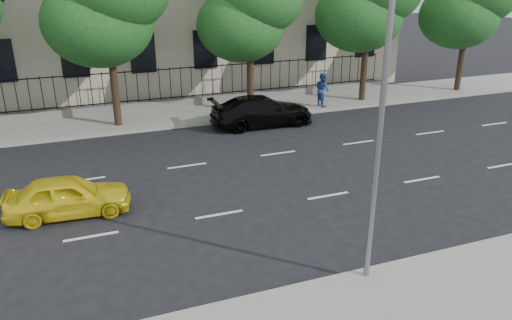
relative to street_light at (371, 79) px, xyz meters
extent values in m
plane|color=black|center=(-2.50, 1.77, -5.15)|extent=(120.00, 120.00, 0.00)
cube|color=gray|center=(-2.50, 15.77, -5.07)|extent=(60.00, 4.00, 0.15)
cube|color=slate|center=(-2.50, 17.47, -4.80)|extent=(30.00, 0.50, 0.40)
cube|color=black|center=(-2.50, 17.47, -4.50)|extent=(28.80, 0.05, 0.05)
cube|color=black|center=(-2.50, 17.47, -2.90)|extent=(28.80, 0.05, 0.05)
cylinder|color=slate|center=(0.00, -0.53, -1.00)|extent=(0.14, 0.14, 8.00)
cylinder|color=#382619|center=(-4.50, 14.97, -3.34)|extent=(0.36, 0.36, 3.32)
ellipsoid|color=#1F4717|center=(-4.90, 15.27, -0.05)|extent=(5.13, 5.13, 4.21)
cylinder|color=#382619|center=(2.50, 14.97, -3.46)|extent=(0.36, 0.36, 3.08)
ellipsoid|color=#1F4717|center=(2.10, 15.27, -0.48)|extent=(4.56, 4.56, 3.74)
cylinder|color=#382619|center=(9.50, 14.97, -3.39)|extent=(0.36, 0.36, 3.22)
ellipsoid|color=#1F4717|center=(9.10, 15.27, -0.22)|extent=(4.94, 4.94, 4.06)
cylinder|color=#382619|center=(16.50, 14.97, -3.49)|extent=(0.36, 0.36, 3.01)
ellipsoid|color=#1F4717|center=(16.10, 15.27, -0.49)|extent=(4.75, 4.75, 3.90)
imported|color=yellow|center=(-7.03, 6.00, -4.49)|extent=(3.98, 1.82, 1.32)
imported|color=black|center=(2.32, 12.79, -4.39)|extent=(5.22, 2.19, 1.51)
imported|color=navy|center=(6.64, 14.56, -4.07)|extent=(0.80, 0.97, 1.86)
camera|label=1|loc=(-6.49, -9.68, 2.46)|focal=35.00mm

